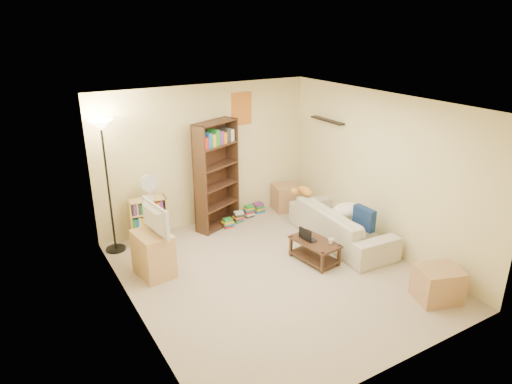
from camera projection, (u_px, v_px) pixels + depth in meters
room at (276, 169)px, 6.13m from camera, size 4.50×4.54×2.52m
sofa at (341, 225)px, 7.62m from camera, size 2.17×1.09×0.60m
navy_pillow at (364, 218)px, 7.19m from camera, size 0.13×0.40×0.36m
cream_blanket at (347, 210)px, 7.64m from camera, size 0.55×0.40×0.24m
tabby_cat at (303, 191)px, 8.03m from camera, size 0.47×0.19×0.16m
coffee_table at (315, 249)px, 7.01m from camera, size 0.53×0.82×0.34m
laptop at (310, 237)px, 7.05m from camera, size 0.35×0.27×0.02m
laptop_screen at (305, 234)px, 6.95m from camera, size 0.04×0.26×0.17m
mug at (331, 241)px, 6.86m from camera, size 0.12×0.12×0.08m
tv_remote at (307, 233)px, 7.20m from camera, size 0.10×0.14×0.02m
tv_stand at (154, 254)px, 6.61m from camera, size 0.51×0.66×0.66m
television at (150, 219)px, 6.41m from camera, size 0.79×0.28×0.44m
tall_bookshelf at (217, 173)px, 7.92m from camera, size 0.91×0.59×1.92m
short_bookshelf at (149, 220)px, 7.57m from camera, size 0.63×0.31×0.78m
desk_fan at (149, 185)px, 7.33m from camera, size 0.28×0.16×0.42m
floor_lamp at (104, 149)px, 6.82m from camera, size 0.36×0.36×2.14m
side_table at (285, 198)px, 8.90m from camera, size 0.52×0.52×0.50m
end_cabinet at (438, 284)px, 6.04m from camera, size 0.68×0.62×0.46m
book_stacks at (244, 214)px, 8.53m from camera, size 1.03×0.46×0.23m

